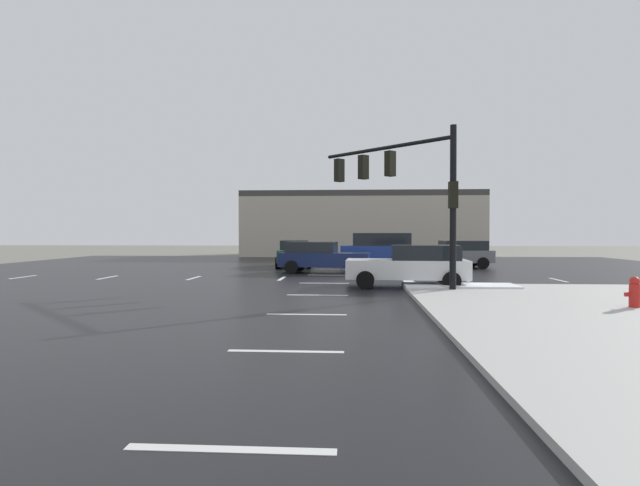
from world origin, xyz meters
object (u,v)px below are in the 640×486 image
(sedan_grey, at_px, (455,254))
(sedan_navy, at_px, (321,257))
(sedan_green, at_px, (294,253))
(traffic_signal_mast, at_px, (404,179))
(fire_hydrant, at_px, (635,292))
(suv_blue, at_px, (381,249))
(sedan_white, at_px, (412,265))

(sedan_grey, xyz_separation_m, sedan_navy, (-7.50, -4.14, 0.00))
(sedan_grey, xyz_separation_m, sedan_green, (-9.42, 0.64, 0.00))
(traffic_signal_mast, distance_m, sedan_grey, 12.21)
(sedan_grey, height_order, sedan_navy, same)
(traffic_signal_mast, distance_m, fire_hydrant, 8.43)
(suv_blue, bearing_deg, sedan_white, -87.10)
(traffic_signal_mast, xyz_separation_m, fire_hydrant, (5.34, -5.51, -3.49))
(sedan_grey, relative_size, sedan_navy, 1.00)
(sedan_green, relative_size, sedan_white, 1.01)
(sedan_white, bearing_deg, fire_hydrant, 133.67)
(sedan_navy, bearing_deg, traffic_signal_mast, -57.18)
(sedan_grey, distance_m, sedan_navy, 8.57)
(sedan_green, bearing_deg, fire_hydrant, 27.78)
(sedan_grey, distance_m, sedan_white, 11.42)
(suv_blue, bearing_deg, sedan_grey, -5.65)
(suv_blue, height_order, sedan_white, suv_blue)
(sedan_navy, distance_m, sedan_white, 7.67)
(sedan_white, bearing_deg, suv_blue, -84.67)
(sedan_grey, relative_size, suv_blue, 0.96)
(sedan_navy, bearing_deg, sedan_grey, 35.12)
(fire_hydrant, bearing_deg, sedan_green, 121.93)
(suv_blue, xyz_separation_m, sedan_navy, (-3.30, -4.58, -0.24))
(traffic_signal_mast, relative_size, sedan_white, 1.21)
(fire_hydrant, bearing_deg, sedan_navy, 125.31)
(traffic_signal_mast, height_order, sedan_navy, traffic_signal_mast)
(traffic_signal_mast, bearing_deg, sedan_navy, -18.47)
(fire_hydrant, distance_m, suv_blue, 17.92)
(fire_hydrant, distance_m, sedan_white, 7.68)
(suv_blue, relative_size, sedan_white, 1.05)
(fire_hydrant, xyz_separation_m, sedan_grey, (-1.32, 16.60, 0.32))
(fire_hydrant, height_order, suv_blue, suv_blue)
(fire_hydrant, height_order, sedan_grey, sedan_grey)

